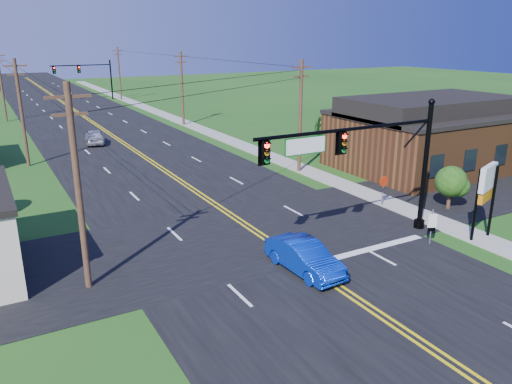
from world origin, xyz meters
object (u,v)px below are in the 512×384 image
signal_mast_main (365,157)px  stop_sign (383,184)px  signal_mast_far (85,74)px  route_sign (432,224)px  blue_car (304,257)px

signal_mast_main → stop_sign: bearing=37.0°
signal_mast_far → route_sign: signal_mast_far is taller
route_sign → stop_sign: bearing=92.1°
blue_car → stop_sign: stop_sign is taller
signal_mast_main → signal_mast_far: (0.10, 72.00, -0.20)m
stop_sign → signal_mast_far: bearing=92.4°
signal_mast_far → route_sign: 74.16m
signal_mast_main → route_sign: (3.16, -2.02, -3.59)m
route_sign → stop_sign: 6.37m
signal_mast_far → signal_mast_main: bearing=-90.1°
signal_mast_main → signal_mast_far: 72.00m
route_sign → blue_car: bearing=-162.7°
signal_mast_far → blue_car: size_ratio=2.42×
signal_mast_main → blue_car: (-4.61, -1.43, -4.00)m
signal_mast_main → route_sign: size_ratio=5.68×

